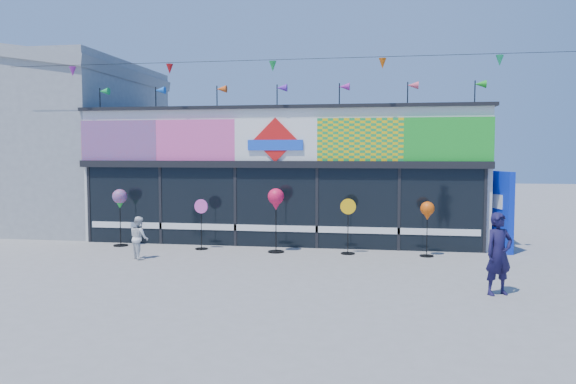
% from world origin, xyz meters
% --- Properties ---
extents(ground, '(80.00, 80.00, 0.00)m').
position_xyz_m(ground, '(0.00, 0.00, 0.00)').
color(ground, gray).
rests_on(ground, ground).
extents(kite_shop, '(16.00, 5.70, 5.31)m').
position_xyz_m(kite_shop, '(0.00, 5.94, 2.05)').
color(kite_shop, white).
rests_on(kite_shop, ground).
extents(neighbour_building, '(8.18, 7.20, 6.87)m').
position_xyz_m(neighbour_building, '(-10.00, 7.00, 3.20)').
color(neighbour_building, '#979A9C').
rests_on(neighbour_building, ground).
extents(blue_sign, '(0.49, 1.11, 2.22)m').
position_xyz_m(blue_sign, '(6.27, 3.69, 1.12)').
color(blue_sign, '#0D2CC4').
rests_on(blue_sign, ground).
extents(spinner_0, '(0.42, 0.42, 1.67)m').
position_xyz_m(spinner_0, '(-4.53, 2.85, 1.34)').
color(spinner_0, black).
rests_on(spinner_0, ground).
extents(spinner_1, '(0.40, 0.36, 1.42)m').
position_xyz_m(spinner_1, '(-2.01, 2.69, 0.75)').
color(spinner_1, black).
rests_on(spinner_1, ground).
extents(spinner_2, '(0.45, 0.45, 1.76)m').
position_xyz_m(spinner_2, '(0.17, 2.56, 1.41)').
color(spinner_2, black).
rests_on(spinner_2, ground).
extents(spinner_3, '(0.42, 0.38, 1.50)m').
position_xyz_m(spinner_3, '(2.13, 2.62, 0.79)').
color(spinner_3, black).
rests_on(spinner_3, ground).
extents(spinner_4, '(0.37, 0.37, 1.46)m').
position_xyz_m(spinner_4, '(4.21, 2.60, 1.17)').
color(spinner_4, black).
rests_on(spinner_4, ground).
extents(adult_man, '(0.69, 0.60, 1.59)m').
position_xyz_m(adult_man, '(5.24, -1.28, 0.80)').
color(adult_man, '#151137').
rests_on(adult_man, ground).
extents(child, '(0.59, 0.60, 1.10)m').
position_xyz_m(child, '(-3.14, 1.06, 0.55)').
color(child, white).
rests_on(child, ground).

